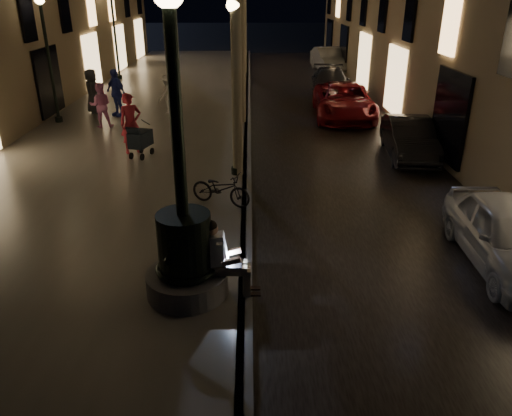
{
  "coord_description": "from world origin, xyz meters",
  "views": [
    {
      "loc": [
        0.1,
        -5.34,
        5.08
      ],
      "look_at": [
        0.2,
        3.0,
        1.36
      ],
      "focal_mm": 35.0,
      "sensor_mm": 36.0,
      "label": 1
    }
  ],
  "objects_px": {
    "lamp_curb_b": "(240,36)",
    "pedestrian_white": "(168,94)",
    "pedestrian_red": "(131,124)",
    "car_third": "(344,101)",
    "car_front": "(509,235)",
    "seated_man_laptop": "(222,256)",
    "car_fifth": "(329,60)",
    "pedestrian_blue": "(116,93)",
    "bicycle": "(221,189)",
    "car_rear": "(330,82)",
    "pedestrian_dark": "(92,91)",
    "lamp_curb_d": "(244,15)",
    "pedestrian_pink": "(101,105)",
    "lamp_left_c": "(114,23)",
    "fountain_lamppost": "(185,241)",
    "lamp_curb_a": "(234,64)",
    "stroller": "(140,139)",
    "lamp_left_b": "(46,41)",
    "lamp_curb_c": "(242,23)",
    "car_second": "(409,138)"
  },
  "relations": [
    {
      "from": "lamp_curb_b",
      "to": "pedestrian_white",
      "type": "height_order",
      "value": "lamp_curb_b"
    },
    {
      "from": "lamp_curb_b",
      "to": "pedestrian_white",
      "type": "distance_m",
      "value": 3.77
    },
    {
      "from": "pedestrian_red",
      "to": "car_third",
      "type": "bearing_deg",
      "value": 6.04
    },
    {
      "from": "lamp_curb_b",
      "to": "car_front",
      "type": "bearing_deg",
      "value": -67.06
    },
    {
      "from": "seated_man_laptop",
      "to": "car_fifth",
      "type": "distance_m",
      "value": 26.46
    },
    {
      "from": "pedestrian_blue",
      "to": "bicycle",
      "type": "relative_size",
      "value": 1.22
    },
    {
      "from": "car_fifth",
      "to": "pedestrian_blue",
      "type": "relative_size",
      "value": 2.4
    },
    {
      "from": "lamp_curb_b",
      "to": "pedestrian_blue",
      "type": "xyz_separation_m",
      "value": [
        -5.02,
        -0.98,
        -2.1
      ]
    },
    {
      "from": "lamp_curb_b",
      "to": "pedestrian_blue",
      "type": "bearing_deg",
      "value": -168.92
    },
    {
      "from": "car_third",
      "to": "car_rear",
      "type": "bearing_deg",
      "value": 91.82
    },
    {
      "from": "pedestrian_blue",
      "to": "pedestrian_dark",
      "type": "xyz_separation_m",
      "value": [
        -1.13,
        0.58,
        -0.04
      ]
    },
    {
      "from": "pedestrian_blue",
      "to": "lamp_curb_d",
      "type": "bearing_deg",
      "value": 112.61
    },
    {
      "from": "pedestrian_pink",
      "to": "lamp_curb_d",
      "type": "bearing_deg",
      "value": -116.65
    },
    {
      "from": "lamp_curb_b",
      "to": "lamp_left_c",
      "type": "bearing_deg",
      "value": 131.59
    },
    {
      "from": "lamp_curb_b",
      "to": "bicycle",
      "type": "height_order",
      "value": "lamp_curb_b"
    },
    {
      "from": "fountain_lamppost",
      "to": "car_third",
      "type": "relative_size",
      "value": 1.03
    },
    {
      "from": "lamp_curb_a",
      "to": "pedestrian_white",
      "type": "relative_size",
      "value": 3.01
    },
    {
      "from": "pedestrian_blue",
      "to": "stroller",
      "type": "bearing_deg",
      "value": -30.45
    },
    {
      "from": "car_rear",
      "to": "bicycle",
      "type": "distance_m",
      "value": 15.03
    },
    {
      "from": "seated_man_laptop",
      "to": "car_front",
      "type": "xyz_separation_m",
      "value": [
        5.5,
        1.21,
        -0.27
      ]
    },
    {
      "from": "seated_man_laptop",
      "to": "stroller",
      "type": "xyz_separation_m",
      "value": [
        -2.9,
        7.58,
        -0.16
      ]
    },
    {
      "from": "lamp_curb_b",
      "to": "car_front",
      "type": "height_order",
      "value": "lamp_curb_b"
    },
    {
      "from": "lamp_curb_b",
      "to": "pedestrian_dark",
      "type": "height_order",
      "value": "lamp_curb_b"
    },
    {
      "from": "lamp_left_b",
      "to": "pedestrian_red",
      "type": "height_order",
      "value": "lamp_left_b"
    },
    {
      "from": "lamp_curb_c",
      "to": "lamp_left_c",
      "type": "distance_m",
      "value": 7.1
    },
    {
      "from": "lamp_curb_a",
      "to": "bicycle",
      "type": "distance_m",
      "value": 3.41
    },
    {
      "from": "lamp_curb_c",
      "to": "lamp_curb_d",
      "type": "xyz_separation_m",
      "value": [
        0.0,
        8.0,
        0.0
      ]
    },
    {
      "from": "car_front",
      "to": "car_third",
      "type": "height_order",
      "value": "car_third"
    },
    {
      "from": "pedestrian_dark",
      "to": "lamp_curb_b",
      "type": "bearing_deg",
      "value": -93.47
    },
    {
      "from": "car_fifth",
      "to": "pedestrian_red",
      "type": "distance_m",
      "value": 19.9
    },
    {
      "from": "car_rear",
      "to": "lamp_left_b",
      "type": "bearing_deg",
      "value": -146.99
    },
    {
      "from": "car_second",
      "to": "car_rear",
      "type": "relative_size",
      "value": 0.84
    },
    {
      "from": "lamp_curb_c",
      "to": "car_second",
      "type": "relative_size",
      "value": 1.27
    },
    {
      "from": "lamp_left_c",
      "to": "bicycle",
      "type": "relative_size",
      "value": 3.11
    },
    {
      "from": "lamp_curb_b",
      "to": "lamp_curb_a",
      "type": "bearing_deg",
      "value": -90.0
    },
    {
      "from": "car_third",
      "to": "car_rear",
      "type": "relative_size",
      "value": 1.12
    },
    {
      "from": "seated_man_laptop",
      "to": "car_rear",
      "type": "xyz_separation_m",
      "value": [
        4.53,
        18.11,
        -0.27
      ]
    },
    {
      "from": "pedestrian_dark",
      "to": "car_second",
      "type": "bearing_deg",
      "value": -122.48
    },
    {
      "from": "car_second",
      "to": "car_third",
      "type": "height_order",
      "value": "car_third"
    },
    {
      "from": "fountain_lamppost",
      "to": "lamp_curb_d",
      "type": "height_order",
      "value": "fountain_lamppost"
    },
    {
      "from": "seated_man_laptop",
      "to": "lamp_left_b",
      "type": "height_order",
      "value": "lamp_left_b"
    },
    {
      "from": "pedestrian_dark",
      "to": "car_third",
      "type": "bearing_deg",
      "value": -98.7
    },
    {
      "from": "lamp_left_c",
      "to": "car_fifth",
      "type": "distance_m",
      "value": 13.41
    },
    {
      "from": "lamp_curb_b",
      "to": "pedestrian_dark",
      "type": "relative_size",
      "value": 2.69
    },
    {
      "from": "lamp_curb_a",
      "to": "pedestrian_red",
      "type": "height_order",
      "value": "lamp_curb_a"
    },
    {
      "from": "car_second",
      "to": "car_rear",
      "type": "bearing_deg",
      "value": 101.63
    },
    {
      "from": "seated_man_laptop",
      "to": "lamp_curb_b",
      "type": "relative_size",
      "value": 0.29
    },
    {
      "from": "fountain_lamppost",
      "to": "lamp_curb_c",
      "type": "height_order",
      "value": "fountain_lamppost"
    },
    {
      "from": "car_fifth",
      "to": "lamp_left_c",
      "type": "bearing_deg",
      "value": -168.01
    },
    {
      "from": "fountain_lamppost",
      "to": "pedestrian_dark",
      "type": "height_order",
      "value": "fountain_lamppost"
    }
  ]
}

